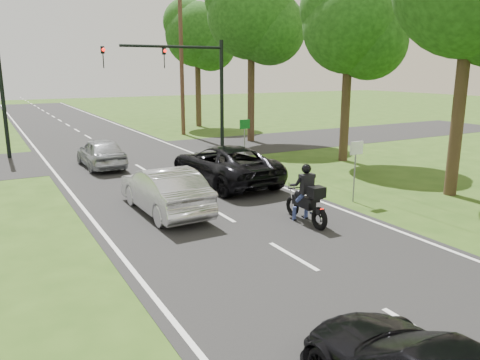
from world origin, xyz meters
The scene contains 15 objects.
ground centered at (0.00, 0.00, 0.00)m, with size 140.00×140.00×0.00m, color #2B4914.
road centered at (0.00, 10.00, 0.01)m, with size 8.00×100.00×0.01m, color black.
cross_road centered at (0.00, 16.00, 0.01)m, with size 60.00×7.00×0.01m, color black.
motorcycle_rider centered at (1.87, 1.93, 0.72)m, with size 0.60×2.11×1.82m.
dark_suv centered at (2.02, 7.57, 0.78)m, with size 2.56×5.56×1.55m, color black.
silver_sedan centered at (-1.47, 5.00, 0.75)m, with size 1.56×4.48×1.48m, color silver.
silver_suv centered at (-1.58, 13.18, 0.71)m, with size 1.65×4.10×1.40m, color #A1A4A9.
traffic_signal centered at (3.34, 14.00, 4.14)m, with size 6.38×0.44×6.00m.
signal_pole_far centered at (-5.20, 18.00, 3.00)m, with size 0.20×0.20×6.00m, color black.
utility_pole_far centered at (6.20, 22.00, 5.08)m, with size 1.60×0.28×10.00m.
sign_white centered at (4.70, 2.98, 1.60)m, with size 0.55×0.07×2.12m.
sign_green centered at (4.90, 10.98, 1.60)m, with size 0.55×0.07×2.12m.
tree_row_c centered at (9.75, 8.80, 6.23)m, with size 4.80×4.65×8.76m.
tree_row_d centered at (9.10, 16.76, 7.43)m, with size 5.76×5.58×10.45m.
tree_row_e centered at (9.48, 25.78, 6.83)m, with size 5.28×5.12×9.61m.
Camera 1 is at (-6.40, -8.78, 4.50)m, focal length 35.00 mm.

